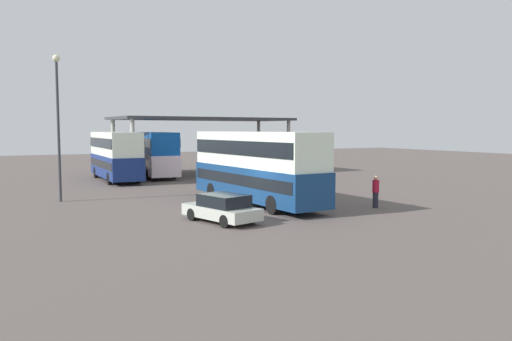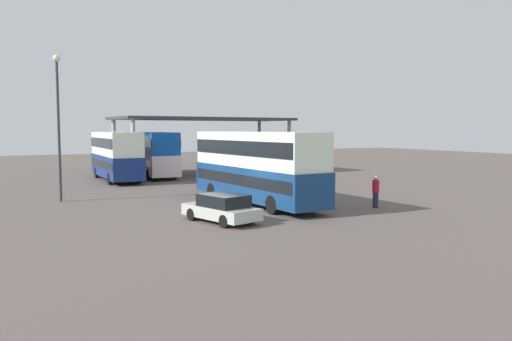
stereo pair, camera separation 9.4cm
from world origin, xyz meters
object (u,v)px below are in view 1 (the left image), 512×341
object	(u,v)px
double_decker_near_canopy	(115,154)
lamppost_tall	(58,111)
parked_hatchback	(222,208)
pedestrian_waiting	(376,192)
double_decker_main	(256,165)
double_decker_mid_row	(153,152)

from	to	relation	value
double_decker_near_canopy	lamppost_tall	world-z (taller)	lamppost_tall
parked_hatchback	double_decker_near_canopy	world-z (taller)	double_decker_near_canopy
parked_hatchback	lamppost_tall	size ratio (longest dim) A/B	0.49
lamppost_tall	pedestrian_waiting	xyz separation A→B (m)	(15.57, -10.79, -4.59)
double_decker_main	parked_hatchback	size ratio (longest dim) A/B	2.63
parked_hatchback	lamppost_tall	distance (m)	13.35
parked_hatchback	double_decker_mid_row	world-z (taller)	double_decker_mid_row
double_decker_near_canopy	parked_hatchback	bearing A→B (deg)	-178.66
parked_hatchback	double_decker_mid_row	size ratio (longest dim) A/B	0.38
double_decker_mid_row	double_decker_near_canopy	bearing A→B (deg)	127.76
double_decker_main	double_decker_near_canopy	world-z (taller)	double_decker_main
double_decker_mid_row	pedestrian_waiting	world-z (taller)	double_decker_mid_row
double_decker_main	lamppost_tall	world-z (taller)	lamppost_tall
parked_hatchback	pedestrian_waiting	world-z (taller)	pedestrian_waiting
double_decker_near_canopy	lamppost_tall	size ratio (longest dim) A/B	1.16
double_decker_mid_row	lamppost_tall	xyz separation A→B (m)	(-9.80, -13.99, 3.23)
double_decker_main	lamppost_tall	size ratio (longest dim) A/B	1.30
parked_hatchback	double_decker_mid_row	bearing A→B (deg)	-24.05
parked_hatchback	double_decker_near_canopy	bearing A→B (deg)	-14.61
lamppost_tall	pedestrian_waiting	size ratio (longest dim) A/B	4.90
double_decker_near_canopy	lamppost_tall	xyz separation A→B (m)	(-5.72, -11.36, 3.21)
double_decker_main	lamppost_tall	bearing A→B (deg)	53.72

